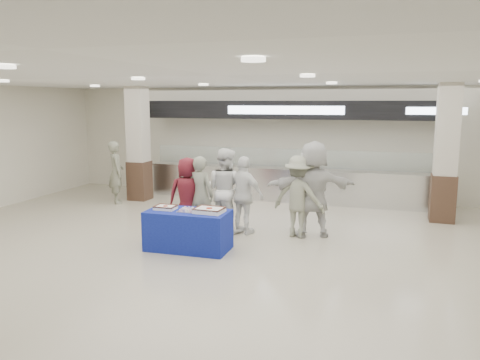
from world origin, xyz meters
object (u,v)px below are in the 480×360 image
(cupcake_tray, at_px, (188,210))
(chef_short, at_px, (244,195))
(soldier_b, at_px, (299,197))
(soldier_a, at_px, (201,195))
(civilian_white, at_px, (313,189))
(sheet_cake_left, at_px, (166,207))
(display_table, at_px, (188,230))
(chef_tall, at_px, (225,190))
(soldier_bg, at_px, (116,172))
(sheet_cake_right, at_px, (209,210))
(civilian_maroon, at_px, (187,195))

(cupcake_tray, relative_size, chef_short, 0.23)
(cupcake_tray, height_order, soldier_b, soldier_b)
(soldier_a, distance_m, soldier_b, 2.06)
(soldier_b, height_order, civilian_white, civilian_white)
(sheet_cake_left, bearing_deg, cupcake_tray, -3.17)
(display_table, distance_m, chef_tall, 1.57)
(display_table, height_order, soldier_b, soldier_b)
(chef_short, bearing_deg, sheet_cake_left, 70.75)
(display_table, relative_size, soldier_a, 0.94)
(soldier_a, bearing_deg, chef_tall, -131.76)
(cupcake_tray, distance_m, chef_tall, 1.52)
(display_table, height_order, chef_short, chef_short)
(chef_short, height_order, soldier_bg, soldier_bg)
(sheet_cake_right, height_order, soldier_bg, soldier_bg)
(sheet_cake_right, distance_m, cupcake_tray, 0.41)
(civilian_maroon, relative_size, chef_tall, 0.90)
(cupcake_tray, bearing_deg, sheet_cake_left, 176.83)
(chef_short, bearing_deg, chef_tall, 9.12)
(display_table, distance_m, sheet_cake_right, 0.61)
(sheet_cake_right, relative_size, soldier_a, 0.32)
(civilian_maroon, distance_m, civilian_white, 2.65)
(chef_tall, distance_m, soldier_bg, 4.19)
(soldier_b, bearing_deg, sheet_cake_left, 44.27)
(display_table, xyz_separation_m, soldier_a, (-0.21, 1.12, 0.45))
(sheet_cake_left, xyz_separation_m, chef_tall, (0.67, 1.47, 0.11))
(display_table, relative_size, sheet_cake_left, 3.94)
(civilian_white, bearing_deg, display_table, 15.55)
(soldier_a, distance_m, soldier_bg, 3.97)
(civilian_maroon, relative_size, chef_short, 0.98)
(civilian_maroon, height_order, chef_short, chef_short)
(civilian_maroon, xyz_separation_m, soldier_b, (2.33, 0.36, 0.04))
(sheet_cake_right, xyz_separation_m, civilian_white, (1.64, 1.63, 0.20))
(display_table, bearing_deg, sheet_cake_left, -179.83)
(sheet_cake_left, height_order, sheet_cake_right, sheet_cake_right)
(civilian_maroon, bearing_deg, soldier_a, 151.61)
(chef_short, bearing_deg, cupcake_tray, 85.49)
(display_table, bearing_deg, soldier_bg, 136.91)
(soldier_a, distance_m, chef_tall, 0.55)
(sheet_cake_right, relative_size, cupcake_tray, 1.41)
(sheet_cake_right, distance_m, chef_tall, 1.49)
(cupcake_tray, height_order, civilian_white, civilian_white)
(display_table, xyz_separation_m, civilian_white, (2.08, 1.62, 0.62))
(sheet_cake_left, relative_size, civilian_maroon, 0.24)
(soldier_a, xyz_separation_m, chef_short, (0.88, 0.25, -0.00))
(sheet_cake_right, xyz_separation_m, civilian_maroon, (-0.96, 1.15, 0.01))
(civilian_white, relative_size, soldier_bg, 1.17)
(civilian_maroon, bearing_deg, chef_short, 166.85)
(sheet_cake_right, distance_m, soldier_a, 1.30)
(chef_short, relative_size, soldier_bg, 0.97)
(display_table, xyz_separation_m, soldier_b, (1.81, 1.50, 0.47))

